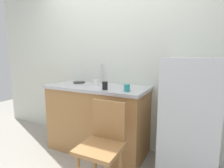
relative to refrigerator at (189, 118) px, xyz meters
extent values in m
cube|color=silver|center=(-1.07, 0.35, 0.69)|extent=(4.80, 0.10, 2.70)
cube|color=#A87542|center=(-1.18, 0.00, -0.21)|extent=(1.35, 0.60, 0.89)
cube|color=#B7B7BC|center=(-1.18, 0.00, 0.25)|extent=(1.39, 0.64, 0.04)
cylinder|color=#B7B7BC|center=(-1.25, 0.25, 0.41)|extent=(0.02, 0.02, 0.28)
cube|color=silver|center=(0.00, 0.00, 0.00)|extent=(0.57, 0.61, 1.32)
cylinder|color=#A87542|center=(-0.88, -0.55, -0.43)|extent=(0.04, 0.04, 0.45)
cylinder|color=#A87542|center=(-0.58, -0.55, -0.43)|extent=(0.04, 0.04, 0.45)
cube|color=#A87542|center=(-0.72, -0.70, -0.19)|extent=(0.41, 0.41, 0.04)
cube|color=#A87542|center=(-0.73, -0.51, 0.03)|extent=(0.36, 0.04, 0.40)
cylinder|color=#2D2D2D|center=(-1.55, 0.10, 0.28)|extent=(0.17, 0.17, 0.02)
cylinder|color=black|center=(-0.95, -0.19, 0.32)|extent=(0.07, 0.07, 0.10)
cylinder|color=white|center=(-1.23, 0.06, 0.31)|extent=(0.07, 0.07, 0.07)
cylinder|color=teal|center=(-0.68, -0.16, 0.31)|extent=(0.07, 0.07, 0.08)
camera|label=1|loc=(0.10, -2.07, 0.69)|focal=29.04mm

